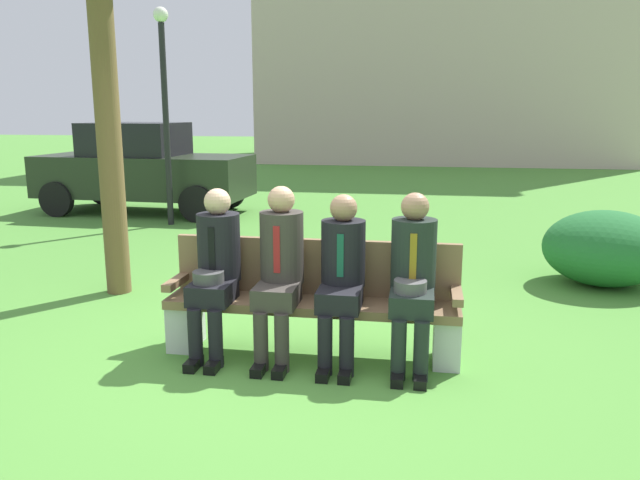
{
  "coord_description": "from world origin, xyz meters",
  "views": [
    {
      "loc": [
        1.13,
        -4.43,
        1.91
      ],
      "look_at": [
        0.29,
        0.55,
        0.85
      ],
      "focal_mm": 34.81,
      "sensor_mm": 36.0,
      "label": 1
    }
  ],
  "objects_px": {
    "shrub_near_bench": "(605,248)",
    "street_lamp": "(165,94)",
    "park_bench": "(313,300)",
    "seated_man_leftmost": "(215,264)",
    "parked_car_near": "(143,168)",
    "seated_man_centerleft": "(280,264)",
    "building_backdrop": "(446,2)",
    "seated_man_rightmost": "(413,272)",
    "seated_man_centerright": "(342,270)"
  },
  "relations": [
    {
      "from": "street_lamp",
      "to": "building_backdrop",
      "type": "xyz_separation_m",
      "value": [
        4.8,
        15.93,
        3.82
      ]
    },
    {
      "from": "park_bench",
      "to": "seated_man_centerleft",
      "type": "height_order",
      "value": "seated_man_centerleft"
    },
    {
      "from": "seated_man_leftmost",
      "to": "parked_car_near",
      "type": "height_order",
      "value": "parked_car_near"
    },
    {
      "from": "seated_man_leftmost",
      "to": "street_lamp",
      "type": "xyz_separation_m",
      "value": [
        -2.64,
        5.31,
        1.43
      ]
    },
    {
      "from": "park_bench",
      "to": "seated_man_rightmost",
      "type": "relative_size",
      "value": 1.75
    },
    {
      "from": "seated_man_centerleft",
      "to": "seated_man_centerright",
      "type": "height_order",
      "value": "seated_man_centerleft"
    },
    {
      "from": "shrub_near_bench",
      "to": "building_backdrop",
      "type": "height_order",
      "value": "building_backdrop"
    },
    {
      "from": "seated_man_centerright",
      "to": "street_lamp",
      "type": "bearing_deg",
      "value": 124.46
    },
    {
      "from": "park_bench",
      "to": "seated_man_centerleft",
      "type": "relative_size",
      "value": 1.71
    },
    {
      "from": "street_lamp",
      "to": "park_bench",
      "type": "bearing_deg",
      "value": -56.73
    },
    {
      "from": "shrub_near_bench",
      "to": "street_lamp",
      "type": "distance_m",
      "value": 7.01
    },
    {
      "from": "seated_man_centerleft",
      "to": "street_lamp",
      "type": "xyz_separation_m",
      "value": [
        -3.16,
        5.3,
        1.41
      ]
    },
    {
      "from": "park_bench",
      "to": "shrub_near_bench",
      "type": "bearing_deg",
      "value": 41.03
    },
    {
      "from": "seated_man_rightmost",
      "to": "shrub_near_bench",
      "type": "distance_m",
      "value": 3.33
    },
    {
      "from": "shrub_near_bench",
      "to": "street_lamp",
      "type": "xyz_separation_m",
      "value": [
        -6.23,
        2.7,
        1.74
      ]
    },
    {
      "from": "seated_man_leftmost",
      "to": "shrub_near_bench",
      "type": "bearing_deg",
      "value": 35.95
    },
    {
      "from": "parked_car_near",
      "to": "street_lamp",
      "type": "xyz_separation_m",
      "value": [
        0.99,
        -1.12,
        1.32
      ]
    },
    {
      "from": "building_backdrop",
      "to": "seated_man_leftmost",
      "type": "bearing_deg",
      "value": -95.79
    },
    {
      "from": "park_bench",
      "to": "parked_car_near",
      "type": "relative_size",
      "value": 0.58
    },
    {
      "from": "shrub_near_bench",
      "to": "building_backdrop",
      "type": "relative_size",
      "value": 0.1
    },
    {
      "from": "seated_man_centerleft",
      "to": "parked_car_near",
      "type": "xyz_separation_m",
      "value": [
        -4.15,
        6.42,
        0.09
      ]
    },
    {
      "from": "building_backdrop",
      "to": "park_bench",
      "type": "bearing_deg",
      "value": -93.8
    },
    {
      "from": "seated_man_leftmost",
      "to": "building_backdrop",
      "type": "relative_size",
      "value": 0.09
    },
    {
      "from": "shrub_near_bench",
      "to": "street_lamp",
      "type": "bearing_deg",
      "value": 156.54
    },
    {
      "from": "seated_man_leftmost",
      "to": "seated_man_rightmost",
      "type": "height_order",
      "value": "seated_man_rightmost"
    },
    {
      "from": "seated_man_rightmost",
      "to": "seated_man_centerright",
      "type": "bearing_deg",
      "value": 179.65
    },
    {
      "from": "parked_car_near",
      "to": "building_backdrop",
      "type": "bearing_deg",
      "value": 68.66
    },
    {
      "from": "parked_car_near",
      "to": "street_lamp",
      "type": "bearing_deg",
      "value": -48.41
    },
    {
      "from": "seated_man_leftmost",
      "to": "seated_man_rightmost",
      "type": "distance_m",
      "value": 1.53
    },
    {
      "from": "seated_man_centerleft",
      "to": "seated_man_centerright",
      "type": "xyz_separation_m",
      "value": [
        0.48,
        -0.01,
        -0.03
      ]
    },
    {
      "from": "seated_man_centerleft",
      "to": "park_bench",
      "type": "bearing_deg",
      "value": 27.78
    },
    {
      "from": "seated_man_centerright",
      "to": "parked_car_near",
      "type": "xyz_separation_m",
      "value": [
        -4.63,
        6.42,
        0.12
      ]
    },
    {
      "from": "park_bench",
      "to": "shrub_near_bench",
      "type": "height_order",
      "value": "park_bench"
    },
    {
      "from": "park_bench",
      "to": "street_lamp",
      "type": "height_order",
      "value": "street_lamp"
    },
    {
      "from": "park_bench",
      "to": "seated_man_rightmost",
      "type": "height_order",
      "value": "seated_man_rightmost"
    },
    {
      "from": "seated_man_centerright",
      "to": "park_bench",
      "type": "bearing_deg",
      "value": 152.06
    },
    {
      "from": "seated_man_leftmost",
      "to": "seated_man_centerright",
      "type": "xyz_separation_m",
      "value": [
        1.0,
        0.0,
        -0.01
      ]
    },
    {
      "from": "seated_man_leftmost",
      "to": "building_backdrop",
      "type": "distance_m",
      "value": 21.98
    },
    {
      "from": "seated_man_rightmost",
      "to": "seated_man_centerleft",
      "type": "bearing_deg",
      "value": 179.53
    },
    {
      "from": "seated_man_leftmost",
      "to": "street_lamp",
      "type": "height_order",
      "value": "street_lamp"
    },
    {
      "from": "building_backdrop",
      "to": "street_lamp",
      "type": "bearing_deg",
      "value": -106.75
    },
    {
      "from": "shrub_near_bench",
      "to": "parked_car_near",
      "type": "xyz_separation_m",
      "value": [
        -7.22,
        3.82,
        0.42
      ]
    },
    {
      "from": "park_bench",
      "to": "seated_man_leftmost",
      "type": "xyz_separation_m",
      "value": [
        -0.75,
        -0.13,
        0.29
      ]
    },
    {
      "from": "parked_car_near",
      "to": "seated_man_centerright",
      "type": "bearing_deg",
      "value": -54.19
    },
    {
      "from": "park_bench",
      "to": "street_lamp",
      "type": "xyz_separation_m",
      "value": [
        -3.39,
        5.17,
        1.73
      ]
    },
    {
      "from": "seated_man_centerleft",
      "to": "seated_man_rightmost",
      "type": "bearing_deg",
      "value": -0.47
    },
    {
      "from": "seated_man_centerleft",
      "to": "seated_man_centerright",
      "type": "distance_m",
      "value": 0.48
    },
    {
      "from": "shrub_near_bench",
      "to": "street_lamp",
      "type": "height_order",
      "value": "street_lamp"
    },
    {
      "from": "seated_man_leftmost",
      "to": "seated_man_centerleft",
      "type": "bearing_deg",
      "value": 0.95
    },
    {
      "from": "seated_man_leftmost",
      "to": "shrub_near_bench",
      "type": "relative_size",
      "value": 0.99
    }
  ]
}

